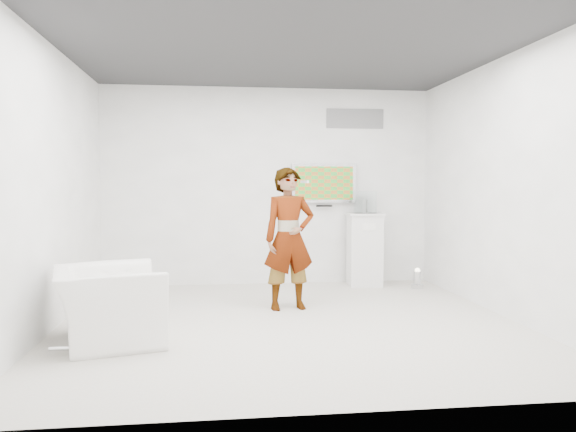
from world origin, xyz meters
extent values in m
cube|color=beige|center=(0.00, 0.00, 0.01)|extent=(5.00, 5.00, 0.01)
cube|color=#2C2C2E|center=(0.00, 0.00, 3.00)|extent=(5.00, 5.00, 0.01)
cube|color=white|center=(0.00, 2.50, 1.50)|extent=(5.00, 0.01, 3.00)
cube|color=white|center=(0.00, -2.50, 1.50)|extent=(5.00, 0.01, 3.00)
cube|color=white|center=(-2.50, 0.00, 1.50)|extent=(0.01, 5.00, 3.00)
cube|color=white|center=(2.50, 0.00, 1.50)|extent=(0.01, 5.00, 3.00)
cube|color=#BDBDC1|center=(0.85, 2.45, 1.55)|extent=(1.00, 0.08, 0.60)
cube|color=slate|center=(1.35, 2.49, 2.55)|extent=(0.90, 0.02, 0.30)
imported|color=white|center=(0.09, 0.68, 0.87)|extent=(0.69, 0.52, 1.73)
imported|color=white|center=(-1.83, -0.55, 0.36)|extent=(1.23, 1.33, 0.73)
cube|color=silver|center=(1.43, 2.17, 0.55)|extent=(0.57, 0.57, 1.10)
cylinder|color=silver|center=(2.14, 1.81, 0.14)|extent=(0.24, 0.24, 0.28)
cube|color=silver|center=(1.43, 2.17, 1.26)|extent=(0.40, 0.40, 0.33)
cube|color=silver|center=(1.43, 2.17, 1.20)|extent=(0.10, 0.16, 0.21)
cube|color=silver|center=(0.31, 0.87, 1.56)|extent=(0.09, 0.13, 0.03)
camera|label=1|loc=(-0.77, -6.08, 1.52)|focal=35.00mm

